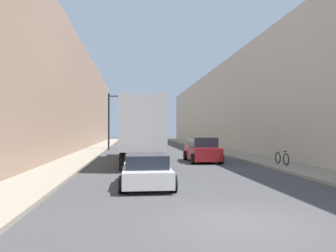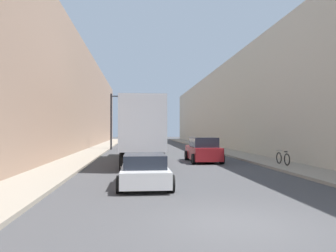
# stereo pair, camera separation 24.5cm
# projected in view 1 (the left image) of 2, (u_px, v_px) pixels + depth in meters

# --- Properties ---
(ground_plane) EXTENTS (200.00, 200.00, 0.00)m
(ground_plane) POSITION_uv_depth(u_px,v_px,m) (240.00, 224.00, 7.93)
(ground_plane) COLOR #424244
(sidewalk_right) EXTENTS (2.55, 80.00, 0.15)m
(sidewalk_right) POSITION_uv_depth(u_px,v_px,m) (211.00, 149.00, 38.48)
(sidewalk_right) COLOR gray
(sidewalk_right) RESTS_ON ground
(sidewalk_left) EXTENTS (2.55, 80.00, 0.15)m
(sidewalk_left) POSITION_uv_depth(u_px,v_px,m) (96.00, 149.00, 37.02)
(sidewalk_left) COLOR gray
(sidewalk_left) RESTS_ON ground
(building_right) EXTENTS (6.00, 80.00, 10.24)m
(building_right) POSITION_uv_depth(u_px,v_px,m) (246.00, 106.00, 39.01)
(building_right) COLOR #BCB29E
(building_right) RESTS_ON ground
(building_left) EXTENTS (6.00, 80.00, 11.71)m
(building_left) POSITION_uv_depth(u_px,v_px,m) (57.00, 98.00, 36.62)
(building_left) COLOR #997A66
(building_left) RESTS_ON ground
(semi_truck) EXTENTS (2.57, 13.38, 4.19)m
(semi_truck) POSITION_uv_depth(u_px,v_px,m) (140.00, 129.00, 23.61)
(semi_truck) COLOR silver
(semi_truck) RESTS_ON ground
(sedan_car) EXTENTS (2.09, 4.28, 1.30)m
(sedan_car) POSITION_uv_depth(u_px,v_px,m) (146.00, 170.00, 13.27)
(sedan_car) COLOR silver
(sedan_car) RESTS_ON ground
(suv_car) EXTENTS (2.14, 4.41, 1.76)m
(suv_car) POSITION_uv_depth(u_px,v_px,m) (202.00, 150.00, 23.29)
(suv_car) COLOR maroon
(suv_car) RESTS_ON ground
(traffic_signal_gantry) EXTENTS (5.80, 0.35, 6.47)m
(traffic_signal_gantry) POSITION_uv_depth(u_px,v_px,m) (120.00, 111.00, 37.81)
(traffic_signal_gantry) COLOR black
(traffic_signal_gantry) RESTS_ON ground
(parked_bicycle) EXTENTS (0.44, 1.82, 0.86)m
(parked_bicycle) POSITION_uv_depth(u_px,v_px,m) (282.00, 158.00, 20.12)
(parked_bicycle) COLOR black
(parked_bicycle) RESTS_ON sidewalk_right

